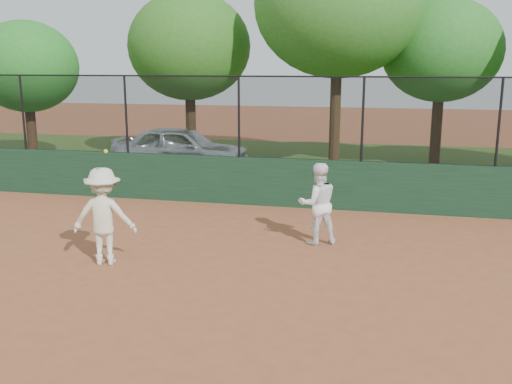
% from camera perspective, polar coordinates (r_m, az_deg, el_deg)
% --- Properties ---
extents(ground, '(80.00, 80.00, 0.00)m').
position_cam_1_polar(ground, '(8.90, -8.34, -10.37)').
color(ground, '#995231').
rests_on(ground, ground).
extents(back_wall, '(26.00, 0.20, 1.20)m').
position_cam_1_polar(back_wall, '(14.24, 0.26, 1.07)').
color(back_wall, '#1A3B23').
rests_on(back_wall, ground).
extents(grass_strip, '(36.00, 12.00, 0.01)m').
position_cam_1_polar(grass_strip, '(20.15, 3.99, 2.75)').
color(grass_strip, '#2C4716').
rests_on(grass_strip, ground).
extents(parked_car, '(4.57, 2.10, 1.52)m').
position_cam_1_polar(parked_car, '(18.79, -7.53, 4.28)').
color(parked_car, silver).
rests_on(parked_car, ground).
extents(player_second, '(0.96, 0.87, 1.61)m').
position_cam_1_polar(player_second, '(11.18, 6.19, -1.16)').
color(player_second, white).
rests_on(player_second, ground).
extents(player_main, '(1.22, 0.86, 2.11)m').
position_cam_1_polar(player_main, '(10.33, -14.97, -2.36)').
color(player_main, beige).
rests_on(player_main, ground).
extents(fence_assembly, '(26.00, 0.06, 2.00)m').
position_cam_1_polar(fence_assembly, '(14.01, 0.16, 7.64)').
color(fence_assembly, black).
rests_on(fence_assembly, back_wall).
extents(tree_0, '(3.65, 3.32, 4.96)m').
position_cam_1_polar(tree_0, '(21.80, -22.01, 11.51)').
color(tree_0, '#472B19').
rests_on(tree_0, ground).
extents(tree_1, '(4.35, 3.95, 5.95)m').
position_cam_1_polar(tree_1, '(20.76, -6.72, 14.23)').
color(tree_1, '#3D2915').
rests_on(tree_1, ground).
extents(tree_2, '(5.33, 4.84, 7.60)m').
position_cam_1_polar(tree_2, '(18.92, 8.24, 18.09)').
color(tree_2, '#49301A').
rests_on(tree_2, ground).
extents(tree_3, '(3.85, 3.50, 5.57)m').
position_cam_1_polar(tree_3, '(19.86, 18.07, 13.28)').
color(tree_3, '#3D2614').
rests_on(tree_3, ground).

